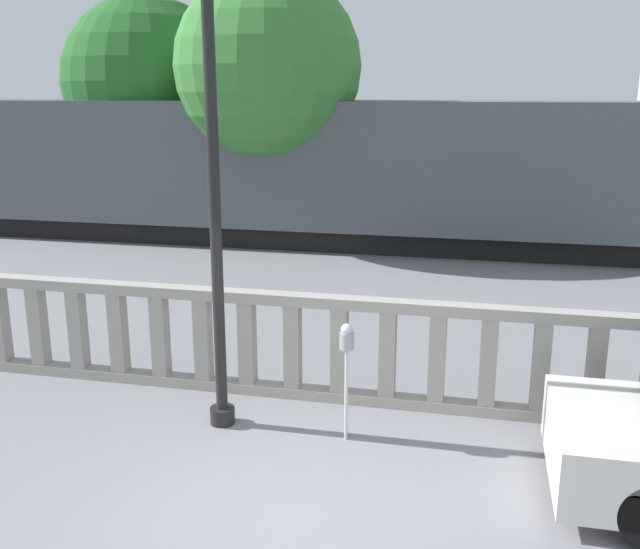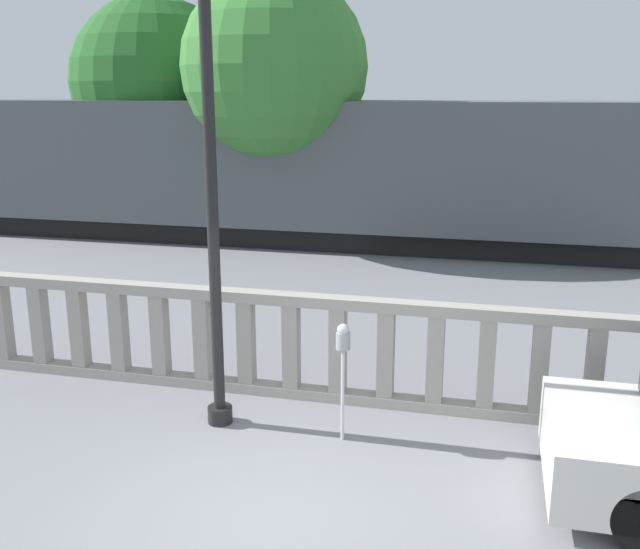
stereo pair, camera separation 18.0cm
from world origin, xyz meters
The scene contains 7 objects.
ground_plane centered at (0.00, 0.00, 0.00)m, with size 160.00×160.00×0.00m, color slate.
balustrade centered at (0.00, 2.66, 0.70)m, with size 13.19×0.24×1.39m.
lamppost centered at (-1.24, 1.72, 2.83)m, with size 0.30×0.30×5.40m.
parking_meter centered at (0.28, 1.65, 1.11)m, with size 0.16×0.16×1.39m.
train_near centered at (-2.67, 12.28, 1.91)m, with size 24.86×3.03×4.23m.
tree_left centered at (-3.60, 11.65, 4.43)m, with size 4.59×4.59×6.74m.
tree_right centered at (-7.54, 13.19, 4.10)m, with size 4.66×4.66×6.44m.
Camera 1 is at (1.64, -5.67, 3.87)m, focal length 40.00 mm.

